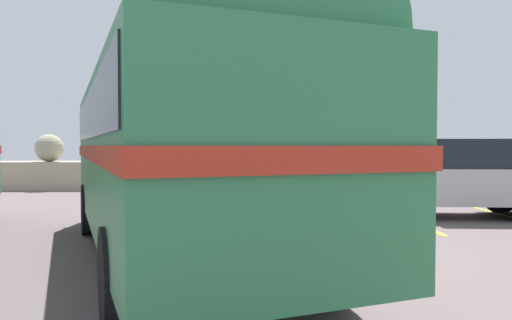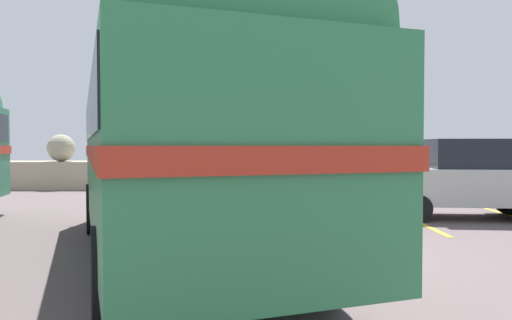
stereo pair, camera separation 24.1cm
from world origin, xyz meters
The scene contains 5 objects.
ground centered at (0.00, 0.00, 0.01)m, with size 32.00×26.00×0.02m.
breakwater centered at (0.11, 11.80, 0.66)m, with size 31.36×1.89×2.48m.
vintage_coach centered at (-1.65, -0.29, 2.05)m, with size 5.17×8.89×3.70m.
parked_car_nearest centered at (4.60, 3.77, 0.97)m, with size 4.24×2.08×1.86m.
lamp_post centered at (1.95, 7.12, 4.14)m, with size 0.88×0.80×7.44m.
Camera 2 is at (-0.41, -7.63, 1.73)m, focal length 34.07 mm.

